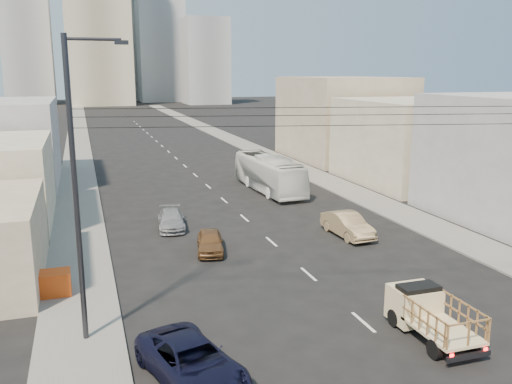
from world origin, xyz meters
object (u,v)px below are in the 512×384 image
sedan_brown (210,242)px  crate_stack (51,283)px  sedan_grey (171,220)px  streetlamp_left (78,185)px  flatbed_pickup (430,311)px  city_bus (269,174)px  sedan_tan (347,225)px  navy_pickup (192,362)px

sedan_brown → crate_stack: size_ratio=2.14×
sedan_grey → crate_stack: crate_stack is taller
sedan_grey → streetlamp_left: 17.07m
flatbed_pickup → sedan_grey: (-7.52, 18.92, -0.47)m
flatbed_pickup → crate_stack: flatbed_pickup is taller
city_bus → sedan_brown: bearing=-123.2°
sedan_brown → streetlamp_left: size_ratio=0.32×
flatbed_pickup → streetlamp_left: streetlamp_left is taller
sedan_tan → sedan_grey: (-10.78, 5.37, -0.15)m
flatbed_pickup → city_bus: city_bus is taller
navy_pickup → streetlamp_left: size_ratio=0.44×
navy_pickup → sedan_grey: 19.35m
streetlamp_left → crate_stack: bearing=107.6°
sedan_tan → crate_stack: bearing=-169.2°
flatbed_pickup → navy_pickup: bearing=-178.3°
flatbed_pickup → crate_stack: bearing=148.9°
sedan_brown → city_bus: bearing=70.5°
flatbed_pickup → sedan_brown: 14.51m
sedan_tan → crate_stack: 18.73m
sedan_brown → streetlamp_left: bearing=-116.7°
city_bus → streetlamp_left: size_ratio=0.96×
streetlamp_left → sedan_tan: bearing=30.1°
sedan_tan → navy_pickup: bearing=-136.8°
crate_stack → navy_pickup: bearing=-61.7°
sedan_brown → sedan_grey: bearing=115.0°
crate_stack → sedan_brown: bearing=25.2°
city_bus → streetlamp_left: 29.67m
navy_pickup → sedan_tan: sedan_tan is taller
city_bus → crate_stack: 26.30m
city_bus → crate_stack: bearing=-135.2°
flatbed_pickup → sedan_brown: flatbed_pickup is taller
flatbed_pickup → city_bus: 28.47m
flatbed_pickup → sedan_tan: flatbed_pickup is taller
flatbed_pickup → sedan_grey: 20.36m
streetlamp_left → sedan_brown: bearing=52.0°
flatbed_pickup → city_bus: bearing=84.1°
navy_pickup → sedan_tan: size_ratio=1.13×
streetlamp_left → crate_stack: size_ratio=6.67×
sedan_brown → streetlamp_left: 13.03m
navy_pickup → sedan_tan: bearing=30.5°
flatbed_pickup → streetlamp_left: 14.87m
flatbed_pickup → sedan_grey: flatbed_pickup is taller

